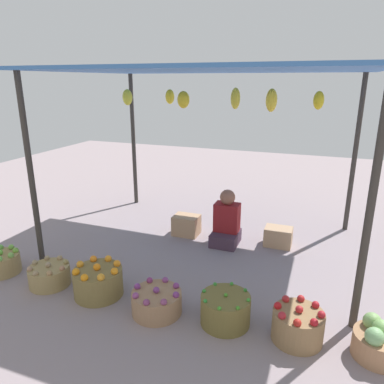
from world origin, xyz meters
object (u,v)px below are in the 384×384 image
at_px(basket_green_apples, 2,263).
at_px(basket_red_apples, 298,325).
at_px(wooden_crate_near_vendor, 186,225).
at_px(basket_green_chilies, 225,310).
at_px(basket_oranges, 98,281).
at_px(wooden_crate_stacked_rear, 278,237).
at_px(basket_purple_onions, 157,302).
at_px(vendor_person, 226,223).
at_px(basket_cabbages, 379,342).
at_px(basket_potatoes, 49,275).

xyz_separation_m(basket_green_apples, basket_red_apples, (3.40, 0.03, 0.02)).
bearing_deg(wooden_crate_near_vendor, basket_green_chilies, -58.60).
distance_m(basket_oranges, wooden_crate_stacked_rear, 2.50).
bearing_deg(wooden_crate_stacked_rear, basket_purple_onions, -115.00).
height_order(basket_oranges, basket_purple_onions, basket_oranges).
relative_size(vendor_person, wooden_crate_stacked_rear, 2.11).
bearing_deg(basket_green_apples, basket_cabbages, 0.62).
distance_m(basket_cabbages, wooden_crate_stacked_rear, 2.15).
relative_size(basket_green_chilies, wooden_crate_near_vendor, 1.26).
relative_size(basket_potatoes, wooden_crate_near_vendor, 1.21).
xyz_separation_m(vendor_person, wooden_crate_near_vendor, (-0.63, 0.09, -0.15)).
distance_m(basket_green_apples, basket_green_chilies, 2.74).
bearing_deg(basket_purple_onions, wooden_crate_near_vendor, 102.53).
bearing_deg(wooden_crate_stacked_rear, basket_red_apples, -77.39).
height_order(basket_potatoes, basket_red_apples, basket_red_apples).
bearing_deg(basket_purple_onions, basket_oranges, 174.84).
height_order(basket_oranges, basket_green_chilies, basket_oranges).
distance_m(basket_oranges, basket_cabbages, 2.70).
relative_size(basket_oranges, wooden_crate_near_vendor, 1.40).
bearing_deg(basket_oranges, basket_cabbages, 0.69).
distance_m(basket_potatoes, wooden_crate_stacked_rear, 2.97).
relative_size(basket_red_apples, wooden_crate_stacked_rear, 1.21).
bearing_deg(basket_red_apples, basket_green_apples, -179.56).
bearing_deg(basket_red_apples, basket_oranges, -179.57).
height_order(wooden_crate_near_vendor, wooden_crate_stacked_rear, wooden_crate_near_vendor).
distance_m(basket_green_apples, wooden_crate_near_vendor, 2.45).
bearing_deg(basket_cabbages, basket_potatoes, -179.05).
bearing_deg(basket_potatoes, vendor_person, 47.92).
height_order(basket_green_apples, basket_purple_onions, basket_green_apples).
height_order(basket_potatoes, basket_cabbages, basket_cabbages).
distance_m(basket_red_apples, wooden_crate_near_vendor, 2.50).
height_order(vendor_person, wooden_crate_stacked_rear, vendor_person).
bearing_deg(vendor_person, basket_red_apples, -56.68).
relative_size(basket_green_apples, basket_oranges, 0.80).
bearing_deg(basket_red_apples, basket_green_chilies, -179.74).
bearing_deg(wooden_crate_stacked_rear, basket_green_chilies, -97.16).
distance_m(basket_purple_onions, wooden_crate_stacked_rear, 2.16).
bearing_deg(basket_purple_onions, basket_red_apples, 3.45).
xyz_separation_m(basket_cabbages, wooden_crate_near_vendor, (-2.40, 1.77, -0.00)).
xyz_separation_m(basket_green_apples, wooden_crate_stacked_rear, (2.98, 1.90, 0.00)).
bearing_deg(basket_red_apples, wooden_crate_stacked_rear, 102.61).
bearing_deg(basket_green_apples, vendor_person, 37.06).
xyz_separation_m(basket_potatoes, basket_green_chilies, (2.03, 0.03, 0.03)).
bearing_deg(basket_oranges, wooden_crate_stacked_rear, 49.23).
height_order(basket_potatoes, basket_oranges, basket_oranges).
xyz_separation_m(vendor_person, basket_purple_onions, (-0.22, -1.78, -0.18)).
bearing_deg(basket_potatoes, wooden_crate_stacked_rear, 40.25).
xyz_separation_m(basket_green_apples, basket_oranges, (1.35, 0.01, 0.03)).
bearing_deg(basket_purple_onions, vendor_person, 83.04).
xyz_separation_m(basket_green_apples, basket_purple_onions, (2.07, -0.05, -0.01)).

